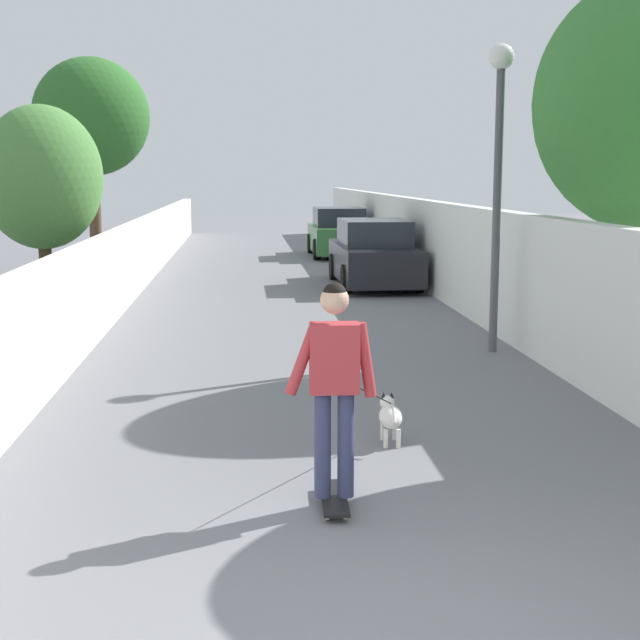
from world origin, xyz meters
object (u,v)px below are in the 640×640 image
Objects in this scene: skateboard at (334,498)px; dog at (390,415)px; tree_left_mid at (91,118)px; person_skateboarder at (334,373)px; car_near at (374,255)px; lamp_post at (499,145)px; car_far at (339,234)px; tree_left_far at (42,178)px.

skateboard is 1.81m from dog.
dog reaches higher than skateboard.
tree_left_mid reaches higher than person_skateboarder.
tree_left_mid is 17.64m from skateboard.
tree_left_mid is at bearing 14.80° from skateboard.
skateboard is 0.41× the size of dog.
car_near is at bearing -9.47° from person_skateboarder.
skateboard is (-16.63, -4.40, -3.90)m from tree_left_mid.
lamp_post is 1.13× the size of car_far.
car_far is at bearing -4.65° from dog.
person_skateboarder is at bearing -157.54° from tree_left_far.
person_skateboarder is at bearing 154.01° from lamp_post.
tree_left_far is at bearing 117.36° from car_near.
car_far is at bearing 0.00° from car_near.
lamp_post is 2.23× the size of dog.
car_far is (21.92, -2.36, -0.36)m from person_skateboarder.
lamp_post is at bearing -121.84° from tree_left_far.
skateboard is at bearing -157.54° from tree_left_far.
tree_left_far is (-6.00, -0.00, -1.45)m from tree_left_mid.
person_skateboarder is at bearing -165.20° from tree_left_mid.
dog is at bearing -150.39° from tree_left_far.
skateboard is 14.34m from car_near.
tree_left_far is 7.81m from car_near.
lamp_post is 5.65m from dog.
skateboard is (-6.07, 2.96, -2.93)m from lamp_post.
car_near reaches higher than skateboard.
car_near is (8.06, 0.60, -2.28)m from lamp_post.
tree_left_mid is at bearing 18.81° from dog.
car_far is (11.29, -6.75, -1.80)m from tree_left_far.
lamp_post reaches higher than car_near.
car_near is at bearing 180.00° from car_far.
dog is (-4.42, 2.25, -2.72)m from lamp_post.
person_skateboarder reaches higher than skateboard.
person_skateboarder is (-0.00, -0.00, 1.01)m from skateboard.
tree_left_mid is 1.41× the size of car_far.
tree_left_mid reaches higher than lamp_post.
tree_left_mid is 17.44m from person_skateboarder.
lamp_post reaches higher than skateboard.
tree_left_far reaches higher than person_skateboarder.
dog is at bearing 175.35° from car_far.
lamp_post is at bearing -25.99° from person_skateboarder.
tree_left_far is at bearing 58.16° from lamp_post.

